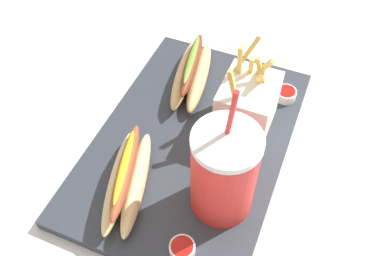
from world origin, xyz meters
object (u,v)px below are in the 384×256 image
at_px(fries_basket, 247,105).
at_px(ketchup_cup_1, 286,94).
at_px(ketchup_cup_2, 182,248).
at_px(hot_dog_1, 127,179).
at_px(hot_dog_2, 192,73).
at_px(soda_cup, 224,173).

relative_size(fries_basket, ketchup_cup_1, 4.38).
height_order(ketchup_cup_1, ketchup_cup_2, ketchup_cup_1).
relative_size(hot_dog_1, ketchup_cup_2, 5.24).
height_order(hot_dog_1, ketchup_cup_1, hot_dog_1).
height_order(hot_dog_2, ketchup_cup_2, hot_dog_2).
relative_size(soda_cup, fries_basket, 1.44).
bearing_deg(ketchup_cup_2, ketchup_cup_1, -10.01).
bearing_deg(ketchup_cup_1, ketchup_cup_2, 169.99).
bearing_deg(hot_dog_2, fries_basket, -116.18).
xyz_separation_m(soda_cup, hot_dog_2, (0.22, 0.14, -0.06)).
relative_size(ketchup_cup_1, ketchup_cup_2, 1.03).
bearing_deg(soda_cup, hot_dog_1, 103.17).
height_order(fries_basket, ketchup_cup_1, fries_basket).
bearing_deg(hot_dog_2, ketchup_cup_2, -159.93).
xyz_separation_m(hot_dog_1, hot_dog_2, (0.26, -0.00, -0.00)).
bearing_deg(hot_dog_1, soda_cup, -76.83).
distance_m(fries_basket, hot_dog_2, 0.14).
bearing_deg(hot_dog_2, ketchup_cup_1, -81.08).
relative_size(soda_cup, ketchup_cup_2, 6.48).
height_order(soda_cup, hot_dog_2, soda_cup).
height_order(fries_basket, hot_dog_1, fries_basket).
xyz_separation_m(soda_cup, ketchup_cup_2, (-0.10, 0.02, -0.07)).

